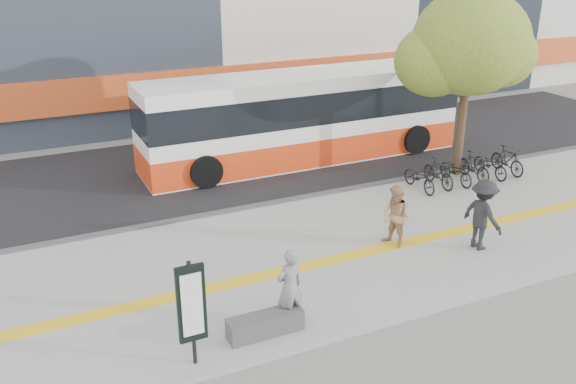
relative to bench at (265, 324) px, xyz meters
name	(u,v)px	position (x,y,z in m)	size (l,w,h in m)	color
ground	(345,283)	(2.60, 1.20, -0.30)	(120.00, 120.00, 0.00)	slate
sidewalk	(316,255)	(2.60, 2.70, -0.27)	(40.00, 7.00, 0.08)	slate
tactile_strip	(325,261)	(2.60, 2.20, -0.22)	(40.00, 0.45, 0.01)	gold
street	(220,167)	(2.60, 10.20, -0.28)	(40.00, 8.00, 0.06)	black
curb	(264,205)	(2.60, 6.20, -0.23)	(40.00, 0.25, 0.14)	#343437
bench	(265,324)	(0.00, 0.00, 0.00)	(1.60, 0.45, 0.45)	#343437
signboard	(192,305)	(-1.60, -0.31, 1.06)	(0.55, 0.10, 2.20)	black
street_tree	(467,45)	(9.78, 6.02, 4.21)	(4.40, 3.80, 6.31)	#362518
bus	(303,120)	(5.70, 9.70, 1.26)	(12.00, 2.85, 3.20)	white
bicycle_row	(464,169)	(9.52, 5.20, 0.23)	(4.25, 1.65, 0.96)	black
seated_woman	(290,287)	(0.62, 0.14, 0.65)	(0.64, 0.42, 1.75)	black
pedestrian_tan	(396,217)	(4.68, 2.20, 0.62)	(0.82, 0.64, 1.68)	tan
pedestrian_dark	(483,215)	(6.65, 1.16, 0.73)	(1.23, 0.71, 1.91)	black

